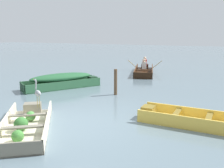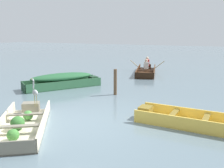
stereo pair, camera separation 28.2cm
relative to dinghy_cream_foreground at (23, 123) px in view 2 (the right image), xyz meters
name	(u,v)px [view 2 (the right image)]	position (x,y,z in m)	size (l,w,h in m)	color
ground_plane	(81,121)	(1.23, 1.05, -0.13)	(80.00, 80.00, 0.00)	slate
dinghy_cream_foreground	(23,123)	(0.00, 0.00, 0.00)	(2.68, 3.32, 0.41)	beige
skiff_yellow_near_moored	(184,120)	(4.10, 1.98, 0.00)	(3.04, 1.18, 0.37)	#E5BC47
skiff_green_mid_moored	(63,79)	(-1.82, 4.68, 0.27)	(3.00, 3.43, 0.69)	#387047
rowboat_dark_varnish_with_crew	(146,70)	(0.72, 10.23, 0.05)	(2.36, 3.91, 0.92)	#4C2D19
heron_on_dinghy	(35,92)	(-0.06, 0.64, 0.75)	(0.42, 0.31, 0.84)	olive
mooring_post	(115,82)	(0.98, 4.38, 0.41)	(0.14, 0.14, 1.09)	brown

